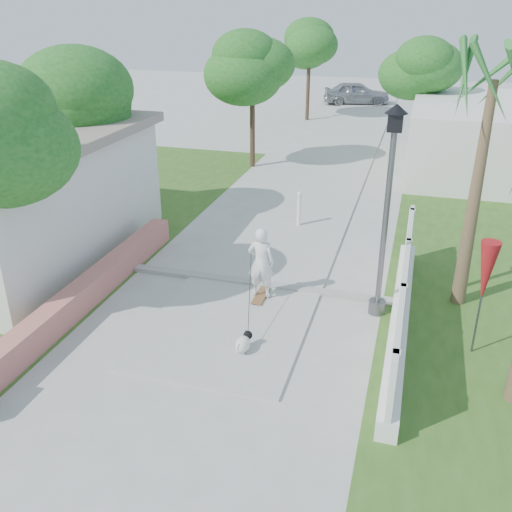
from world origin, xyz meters
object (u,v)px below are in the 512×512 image
(skateboarder, at_px, (253,281))
(dog, at_px, (244,343))
(bollard, at_px, (299,208))
(street_lamp, at_px, (387,207))
(parked_car, at_px, (357,93))
(patio_umbrella, at_px, (486,273))

(skateboarder, distance_m, dog, 1.61)
(bollard, xyz_separation_m, skateboarder, (0.14, -5.27, 0.19))
(street_lamp, height_order, parked_car, street_lamp)
(skateboarder, bearing_deg, patio_umbrella, 172.55)
(parked_car, bearing_deg, bollard, 171.86)
(bollard, xyz_separation_m, dog, (0.39, -6.75, -0.36))
(dog, bearing_deg, street_lamp, 54.82)
(parked_car, bearing_deg, dog, 172.02)
(street_lamp, height_order, skateboarder, street_lamp)
(dog, xyz_separation_m, parked_car, (-1.41, 28.53, 0.48))
(street_lamp, distance_m, skateboarder, 3.14)
(bollard, height_order, dog, bollard)
(dog, bearing_deg, bollard, 103.82)
(parked_car, bearing_deg, street_lamp, 177.24)
(patio_umbrella, distance_m, skateboarder, 4.56)
(patio_umbrella, relative_size, skateboarder, 0.96)
(skateboarder, bearing_deg, street_lamp, -167.79)
(patio_umbrella, height_order, dog, patio_umbrella)
(street_lamp, xyz_separation_m, skateboarder, (-2.56, -0.77, -1.65))
(skateboarder, relative_size, dog, 4.07)
(skateboarder, xyz_separation_m, dog, (0.26, -1.49, -0.55))
(bollard, bearing_deg, street_lamp, -59.04)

